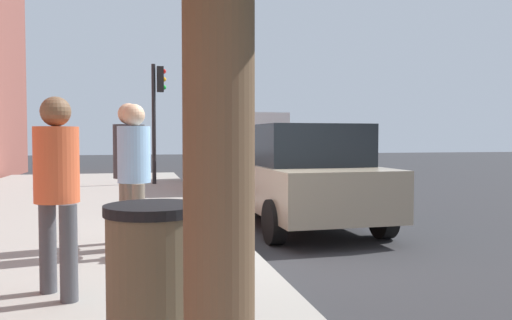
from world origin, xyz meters
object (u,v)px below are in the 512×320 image
object	(u,v)px
parked_sedan_near	(300,175)
trash_bin	(154,288)
parking_meter	(213,169)
parked_van_far	(232,147)
parking_officer	(129,161)
pedestrian_at_meter	(134,165)
traffic_signal	(157,103)
pedestrian_bystander	(57,179)

from	to	relation	value
parked_sedan_near	trash_bin	xyz separation A→B (m)	(-5.46, 2.68, -0.24)
parking_meter	parked_van_far	distance (m)	8.94
parking_officer	trash_bin	distance (m)	3.82
parking_meter	parked_sedan_near	size ratio (longest dim) A/B	0.32
trash_bin	pedestrian_at_meter	bearing A→B (deg)	2.26
pedestrian_at_meter	traffic_signal	distance (m)	9.53
parking_meter	parking_officer	bearing A→B (deg)	61.80
parking_officer	traffic_signal	size ratio (longest dim) A/B	0.51
parking_meter	pedestrian_bystander	size ratio (longest dim) A/B	0.80
parking_meter	parking_officer	world-z (taller)	parking_officer
pedestrian_bystander	parking_officer	bearing A→B (deg)	39.96
parking_meter	parked_van_far	xyz separation A→B (m)	(8.74, -1.85, 0.09)
pedestrian_at_meter	traffic_signal	world-z (taller)	traffic_signal
parked_van_far	traffic_signal	bearing A→B (deg)	71.42
pedestrian_bystander	parked_van_far	distance (m)	10.86
pedestrian_bystander	parked_sedan_near	distance (m)	5.14
pedestrian_at_meter	trash_bin	world-z (taller)	pedestrian_at_meter
traffic_signal	parking_officer	bearing A→B (deg)	175.50
parking_meter	parking_officer	xyz separation A→B (m)	(0.54, 1.02, 0.09)
pedestrian_bystander	parking_officer	size ratio (longest dim) A/B	0.95
parked_sedan_near	parking_meter	bearing A→B (deg)	140.33
parking_meter	parked_sedan_near	bearing A→B (deg)	-39.67
traffic_signal	trash_bin	world-z (taller)	traffic_signal
parking_officer	parking_meter	bearing A→B (deg)	-13.69
parking_meter	traffic_signal	distance (m)	9.58
parked_sedan_near	parking_officer	bearing A→B (deg)	120.53
parked_sedan_near	parked_van_far	bearing A→B (deg)	0.01
parking_meter	parked_sedan_near	world-z (taller)	parked_sedan_near
parking_meter	trash_bin	size ratio (longest dim) A/B	1.40
pedestrian_at_meter	parked_van_far	bearing A→B (deg)	58.49
pedestrian_bystander	pedestrian_at_meter	bearing A→B (deg)	33.55
pedestrian_bystander	parked_van_far	xyz separation A→B (m)	(10.30, -3.45, 0.07)
parking_meter	trash_bin	world-z (taller)	parking_meter
pedestrian_bystander	traffic_signal	distance (m)	11.19
parking_officer	parked_van_far	distance (m)	8.69
parked_sedan_near	pedestrian_at_meter	bearing A→B (deg)	127.87
parking_officer	traffic_signal	distance (m)	9.05
parking_meter	traffic_signal	world-z (taller)	traffic_signal
parking_meter	parking_officer	distance (m)	1.16
pedestrian_at_meter	trash_bin	distance (m)	3.33
pedestrian_at_meter	trash_bin	bearing A→B (deg)	-101.36
pedestrian_at_meter	traffic_signal	size ratio (longest dim) A/B	0.50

